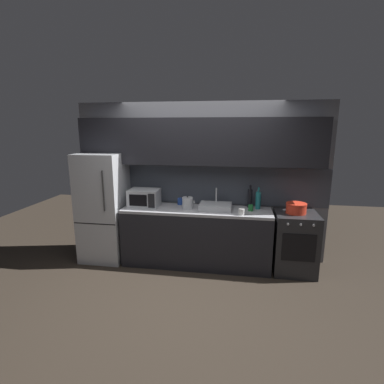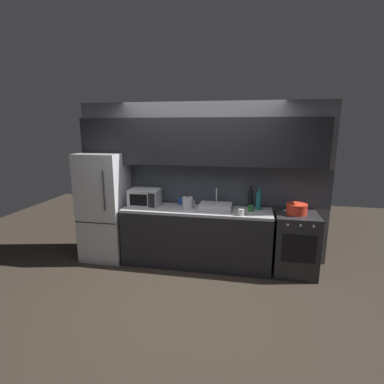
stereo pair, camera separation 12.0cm
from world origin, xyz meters
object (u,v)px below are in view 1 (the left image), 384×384
object	(u,v)px
microwave	(144,198)
mug_blue	(180,201)
mug_green	(251,208)
wine_bottle_teal	(258,200)
kettle	(188,203)
mug_white	(242,212)
cooking_pot	(296,208)
refrigerator	(104,207)
oven_range	(295,242)
wine_bottle_dark	(250,198)

from	to	relation	value
microwave	mug_blue	distance (m)	0.57
mug_blue	mug_green	xyz separation A→B (m)	(1.11, -0.19, -0.01)
wine_bottle_teal	mug_blue	size ratio (longest dim) A/B	3.16
wine_bottle_teal	kettle	bearing A→B (deg)	-171.57
kettle	mug_white	size ratio (longest dim) A/B	2.20
mug_green	cooking_pot	xyz separation A→B (m)	(0.64, -0.02, 0.03)
refrigerator	cooking_pot	xyz separation A→B (m)	(2.96, 0.00, 0.11)
mug_white	cooking_pot	size ratio (longest dim) A/B	0.32
oven_range	kettle	distance (m)	1.69
refrigerator	oven_range	bearing A→B (deg)	-0.02
microwave	cooking_pot	bearing A→B (deg)	-0.46
mug_blue	kettle	bearing A→B (deg)	-53.95
microwave	mug_green	xyz separation A→B (m)	(1.64, -0.00, -0.09)
wine_bottle_dark	mug_white	distance (m)	0.45
wine_bottle_dark	mug_green	xyz separation A→B (m)	(0.01, -0.19, -0.10)
refrigerator	kettle	size ratio (longest dim) A/B	8.57
wine_bottle_teal	mug_green	xyz separation A→B (m)	(-0.11, -0.12, -0.09)
microwave	mug_blue	bearing A→B (deg)	19.42
microwave	kettle	bearing A→B (deg)	-2.86
refrigerator	cooking_pot	bearing A→B (deg)	0.00
mug_blue	wine_bottle_teal	bearing A→B (deg)	-3.08
microwave	wine_bottle_dark	world-z (taller)	wine_bottle_dark
cooking_pot	mug_white	bearing A→B (deg)	-164.89
kettle	wine_bottle_teal	bearing A→B (deg)	8.43
wine_bottle_teal	mug_white	size ratio (longest dim) A/B	3.66
microwave	cooking_pot	distance (m)	2.28
kettle	oven_range	bearing A→B (deg)	0.54
kettle	wine_bottle_dark	xyz separation A→B (m)	(0.94, 0.22, 0.06)
microwave	mug_green	distance (m)	1.64
refrigerator	wine_bottle_dark	distance (m)	2.32
wine_bottle_dark	mug_blue	world-z (taller)	wine_bottle_dark
mug_blue	mug_white	distance (m)	1.06
refrigerator	mug_green	size ratio (longest dim) A/B	19.39
mug_white	cooking_pot	distance (m)	0.80
wine_bottle_teal	wine_bottle_dark	distance (m)	0.14
mug_white	cooking_pot	world-z (taller)	cooking_pot
kettle	mug_green	xyz separation A→B (m)	(0.94, 0.03, -0.04)
wine_bottle_teal	mug_green	bearing A→B (deg)	-132.04
mug_green	mug_white	xyz separation A→B (m)	(-0.13, -0.23, 0.00)
refrigerator	microwave	distance (m)	0.70
wine_bottle_dark	cooking_pot	bearing A→B (deg)	-17.76
oven_range	microwave	world-z (taller)	microwave
wine_bottle_teal	cooking_pot	size ratio (longest dim) A/B	1.16
refrigerator	cooking_pot	distance (m)	2.96
refrigerator	microwave	size ratio (longest dim) A/B	3.74
oven_range	wine_bottle_teal	world-z (taller)	wine_bottle_teal
oven_range	kettle	xyz separation A→B (m)	(-1.60, -0.01, 0.54)
mug_green	microwave	bearing A→B (deg)	179.98
cooking_pot	refrigerator	bearing A→B (deg)	-180.00
microwave	mug_white	size ratio (longest dim) A/B	5.04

